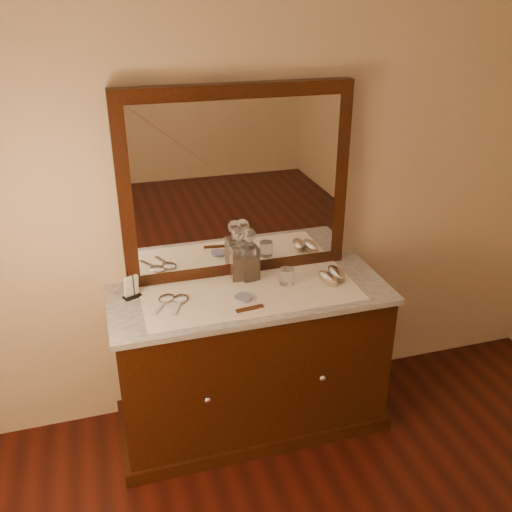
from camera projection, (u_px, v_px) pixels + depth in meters
name	position (u px, v px, depth m)	size (l,w,h in m)	color
dresser_cabinet	(251.00, 362.00, 3.07)	(1.40, 0.55, 0.82)	black
dresser_plinth	(251.00, 415.00, 3.23)	(1.46, 0.59, 0.08)	black
knob_left	(208.00, 400.00, 2.73)	(0.04, 0.04, 0.04)	silver
knob_right	(322.00, 378.00, 2.88)	(0.04, 0.04, 0.04)	silver
marble_top	(250.00, 294.00, 2.88)	(1.44, 0.59, 0.03)	silver
mirror_frame	(237.00, 184.00, 2.87)	(1.20, 0.08, 1.00)	black
mirror_glass	(239.00, 186.00, 2.84)	(1.06, 0.01, 0.86)	white
lace_runner	(252.00, 293.00, 2.86)	(1.10, 0.45, 0.00)	white
pin_dish	(243.00, 298.00, 2.80)	(0.09, 0.09, 0.02)	silver
comb	(250.00, 308.00, 2.71)	(0.14, 0.03, 0.01)	#6A2F12
napkin_rack	(131.00, 287.00, 2.81)	(0.10, 0.09, 0.14)	black
decanter_left	(240.00, 259.00, 2.96)	(0.09, 0.09, 0.30)	#9B5016
decanter_right	(249.00, 260.00, 2.95)	(0.10, 0.10, 0.29)	#9B5016
brush_near	(328.00, 278.00, 2.96)	(0.10, 0.16, 0.04)	tan
brush_far	(336.00, 273.00, 3.00)	(0.07, 0.16, 0.04)	tan
hand_mirror_outer	(165.00, 300.00, 2.78)	(0.15, 0.19, 0.02)	silver
hand_mirror_inner	(180.00, 300.00, 2.78)	(0.12, 0.20, 0.02)	silver
tumblers	(287.00, 276.00, 2.93)	(0.08, 0.08, 0.09)	white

